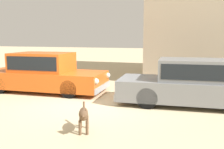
% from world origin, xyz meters
% --- Properties ---
extents(ground_plane, '(80.00, 80.00, 0.00)m').
position_xyz_m(ground_plane, '(0.00, 0.00, 0.00)').
color(ground_plane, '#CCB78E').
extents(parked_sedan_nearest, '(4.82, 1.99, 1.46)m').
position_xyz_m(parked_sedan_nearest, '(-2.05, 1.06, 0.72)').
color(parked_sedan_nearest, '#D15619').
rests_on(parked_sedan_nearest, ground_plane).
extents(parked_sedan_second, '(4.92, 2.08, 1.38)m').
position_xyz_m(parked_sedan_second, '(3.43, 0.82, 0.69)').
color(parked_sedan_second, slate).
rests_on(parked_sedan_second, ground_plane).
extents(stray_dog_spotted, '(0.45, 0.92, 0.61)m').
position_xyz_m(stray_dog_spotted, '(1.16, -2.31, 0.39)').
color(stray_dog_spotted, brown).
rests_on(stray_dog_spotted, ground_plane).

